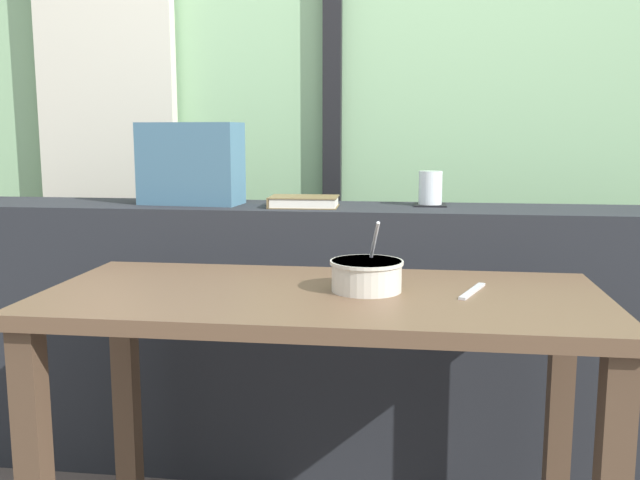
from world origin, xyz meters
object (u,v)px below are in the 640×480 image
(closed_book, at_px, (303,202))
(fork_utensil, at_px, (472,291))
(soup_bowl, at_px, (367,275))
(juice_glass, at_px, (430,189))
(breakfast_table, at_px, (322,342))
(throw_pillow, at_px, (191,164))
(coaster_square, at_px, (430,205))

(closed_book, bearing_deg, fork_utensil, -48.37)
(soup_bowl, bearing_deg, juice_glass, 76.35)
(breakfast_table, xyz_separation_m, juice_glass, (0.26, 0.66, 0.30))
(breakfast_table, xyz_separation_m, throw_pillow, (-0.51, 0.61, 0.38))
(juice_glass, height_order, closed_book, juice_glass)
(juice_glass, xyz_separation_m, fork_utensil, (0.09, -0.62, -0.18))
(juice_glass, distance_m, throw_pillow, 0.77)
(throw_pillow, bearing_deg, coaster_square, 3.77)
(coaster_square, xyz_separation_m, closed_book, (-0.39, -0.09, 0.01))
(closed_book, bearing_deg, throw_pillow, 174.21)
(breakfast_table, relative_size, coaster_square, 12.86)
(coaster_square, xyz_separation_m, fork_utensil, (0.09, -0.62, -0.13))
(coaster_square, bearing_deg, throw_pillow, -176.23)
(soup_bowl, relative_size, fork_utensil, 1.00)
(breakfast_table, height_order, juice_glass, juice_glass)
(coaster_square, height_order, soup_bowl, soup_bowl)
(coaster_square, xyz_separation_m, juice_glass, (0.00, 0.00, 0.05))
(fork_utensil, bearing_deg, soup_bowl, -156.05)
(coaster_square, height_order, closed_book, closed_book)
(breakfast_table, distance_m, coaster_square, 0.76)
(coaster_square, xyz_separation_m, soup_bowl, (-0.16, -0.64, -0.10))
(breakfast_table, bearing_deg, coaster_square, 68.94)
(juice_glass, bearing_deg, coaster_square, 0.00)
(closed_book, bearing_deg, juice_glass, 12.68)
(throw_pillow, bearing_deg, closed_book, -5.79)
(soup_bowl, height_order, fork_utensil, soup_bowl)
(juice_glass, xyz_separation_m, soup_bowl, (-0.16, -0.64, -0.15))
(closed_book, height_order, throw_pillow, throw_pillow)
(breakfast_table, relative_size, throw_pillow, 4.02)
(closed_book, height_order, fork_utensil, closed_book)
(throw_pillow, bearing_deg, juice_glass, 3.77)
(coaster_square, relative_size, juice_glass, 0.96)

